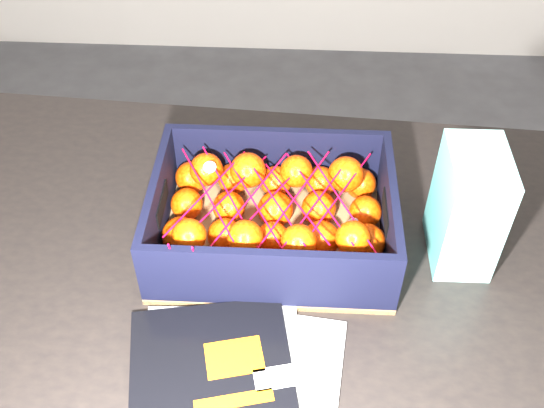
{
  "coord_description": "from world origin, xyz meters",
  "views": [
    {
      "loc": [
        -0.24,
        -0.75,
        1.5
      ],
      "look_at": [
        -0.28,
        -0.1,
        0.86
      ],
      "focal_mm": 42.29,
      "sensor_mm": 36.0,
      "label": 1
    }
  ],
  "objects_px": {
    "magazine_stack": "(228,398)",
    "produce_crate": "(273,223)",
    "retail_carton": "(467,207)",
    "table": "(239,306)"
  },
  "relations": [
    {
      "from": "magazine_stack",
      "to": "retail_carton",
      "type": "height_order",
      "value": "retail_carton"
    },
    {
      "from": "retail_carton",
      "to": "magazine_stack",
      "type": "bearing_deg",
      "value": -140.59
    },
    {
      "from": "magazine_stack",
      "to": "produce_crate",
      "type": "distance_m",
      "value": 0.29
    },
    {
      "from": "table",
      "to": "produce_crate",
      "type": "relative_size",
      "value": 3.44
    },
    {
      "from": "produce_crate",
      "to": "retail_carton",
      "type": "distance_m",
      "value": 0.29
    },
    {
      "from": "produce_crate",
      "to": "table",
      "type": "bearing_deg",
      "value": -131.8
    },
    {
      "from": "magazine_stack",
      "to": "retail_carton",
      "type": "relative_size",
      "value": 1.65
    },
    {
      "from": "table",
      "to": "retail_carton",
      "type": "distance_m",
      "value": 0.39
    },
    {
      "from": "produce_crate",
      "to": "retail_carton",
      "type": "bearing_deg",
      "value": -1.42
    },
    {
      "from": "table",
      "to": "magazine_stack",
      "type": "distance_m",
      "value": 0.25
    }
  ]
}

